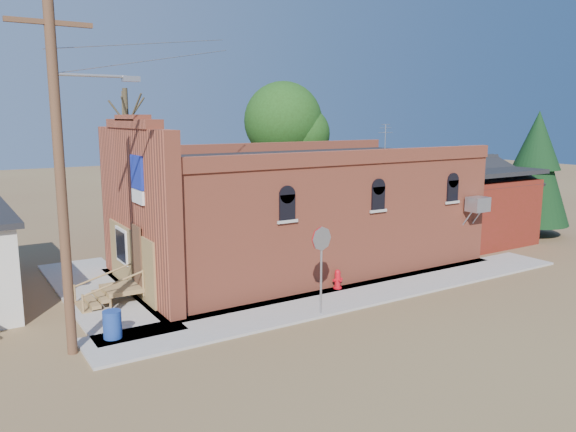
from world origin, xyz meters
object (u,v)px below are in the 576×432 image
utility_pole (62,174)px  fire_hydrant (338,279)px  brick_bar (296,211)px  trash_barrel (112,324)px  stop_sign (321,247)px

utility_pole → fire_hydrant: size_ratio=12.81×
fire_hydrant → brick_bar: bearing=72.4°
brick_bar → utility_pole: size_ratio=1.82×
brick_bar → fire_hydrant: (-0.60, -3.70, -1.91)m
brick_bar → trash_barrel: bearing=-155.3°
brick_bar → trash_barrel: 9.75m
utility_pole → brick_bar: bearing=23.7°
utility_pole → stop_sign: 7.69m
utility_pole → stop_sign: bearing=-9.5°
utility_pole → stop_sign: utility_pole is taller
brick_bar → utility_pole: utility_pole is taller
brick_bar → utility_pole: 10.96m
utility_pole → stop_sign: (7.16, -1.20, -2.55)m
fire_hydrant → trash_barrel: trash_barrel is taller
brick_bar → fire_hydrant: brick_bar is taller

